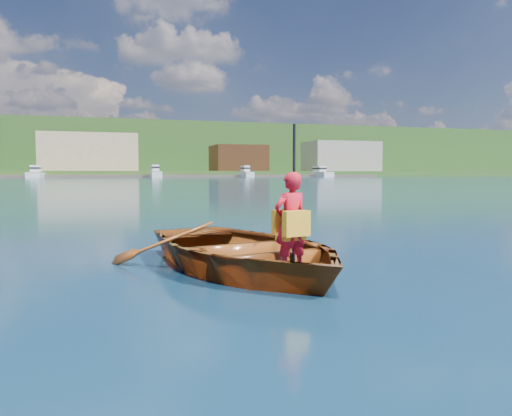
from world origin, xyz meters
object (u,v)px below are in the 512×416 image
at_px(child_paddler, 291,223).
at_px(dock, 131,176).
at_px(marina_yachts, 108,173).
at_px(rowboat, 243,250).

bearing_deg(child_paddler, dock, 87.76).
height_order(dock, marina_yachts, marina_yachts).
distance_m(child_paddler, dock, 148.72).
relative_size(child_paddler, dock, 0.01).
height_order(child_paddler, marina_yachts, marina_yachts).
xyz_separation_m(child_paddler, dock, (5.83, 148.61, -0.30)).
bearing_deg(dock, marina_yachts, -145.26).
relative_size(child_paddler, marina_yachts, 0.01).
bearing_deg(rowboat, dock, 87.61).
height_order(rowboat, marina_yachts, marina_yachts).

